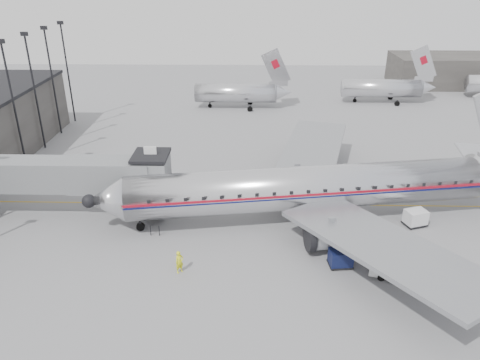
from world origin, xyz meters
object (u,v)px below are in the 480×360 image
object	(u,v)px
baggage_cart_white	(416,217)
service_van	(401,266)
airliner	(316,187)
ramp_worker	(179,262)
baggage_cart_navy	(341,258)

from	to	relation	value
baggage_cart_white	service_van	bearing A→B (deg)	-133.55
service_van	baggage_cart_white	world-z (taller)	service_van
airliner	ramp_worker	size ratio (longest dim) A/B	21.72
service_van	baggage_cart_white	xyz separation A→B (m)	(3.86, 8.43, -0.28)
baggage_cart_navy	ramp_worker	world-z (taller)	ramp_worker
ramp_worker	baggage_cart_white	bearing A→B (deg)	-18.70
airliner	service_van	size ratio (longest dim) A/B	8.78
service_van	baggage_cart_navy	bearing A→B (deg)	178.37
baggage_cart_navy	baggage_cart_white	size ratio (longest dim) A/B	0.86
airliner	baggage_cart_navy	xyz separation A→B (m)	(1.24, -8.00, -2.60)
service_van	ramp_worker	bearing A→B (deg)	-163.79
service_van	baggage_cart_white	distance (m)	9.27
service_van	airliner	bearing A→B (deg)	138.40
baggage_cart_white	baggage_cart_navy	bearing A→B (deg)	-159.40
service_van	baggage_cart_navy	world-z (taller)	service_van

